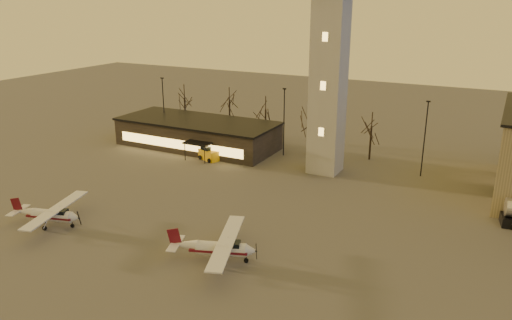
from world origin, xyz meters
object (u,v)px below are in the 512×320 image
at_px(cessna_front, 223,251).
at_px(service_cart, 209,155).
at_px(control_tower, 330,49).
at_px(terminal, 198,133).
at_px(cessna_rear, 54,217).

relative_size(cessna_front, service_cart, 2.95).
xyz_separation_m(control_tower, service_cart, (-16.71, -2.98, -15.55)).
xyz_separation_m(terminal, cessna_rear, (3.13, -31.22, -1.19)).
distance_m(control_tower, service_cart, 23.02).
relative_size(control_tower, service_cart, 9.07).
height_order(control_tower, cessna_rear, control_tower).
height_order(cessna_rear, service_cart, cessna_rear).
bearing_deg(cessna_front, terminal, 107.84).
height_order(cessna_front, service_cart, cessna_front).
bearing_deg(service_cart, control_tower, 29.76).
relative_size(control_tower, cessna_front, 3.08).
height_order(control_tower, service_cart, control_tower).
bearing_deg(terminal, control_tower, -5.15).
bearing_deg(cessna_rear, cessna_front, -10.27).
bearing_deg(cessna_front, control_tower, 71.38).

